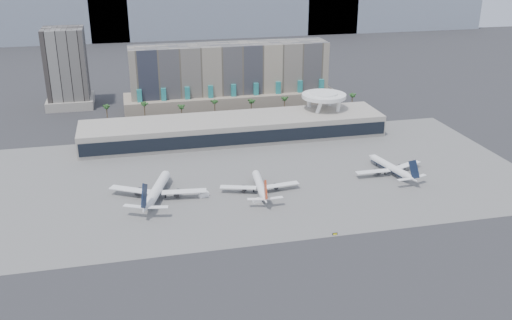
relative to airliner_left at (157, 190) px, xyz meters
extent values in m
plane|color=#232326|center=(48.05, -40.09, -3.94)|extent=(900.00, 900.00, 0.00)
cube|color=#5B5B59|center=(48.05, 14.91, -3.91)|extent=(260.00, 130.00, 0.06)
cube|color=gray|center=(-131.95, 429.91, 23.56)|extent=(260.00, 60.00, 55.00)
cube|color=gray|center=(108.05, 429.91, 31.06)|extent=(300.00, 60.00, 70.00)
cube|color=gray|center=(308.05, 429.91, 18.56)|extent=(220.00, 60.00, 45.00)
cube|color=gray|center=(58.05, 134.91, 17.06)|extent=(130.00, 22.00, 42.00)
cube|color=gray|center=(58.05, 132.91, 1.06)|extent=(140.00, 30.00, 10.00)
cube|color=teal|center=(-1.95, 122.91, 5.06)|extent=(3.00, 2.00, 18.00)
cube|color=teal|center=(13.05, 122.91, 5.06)|extent=(3.00, 2.00, 18.00)
cube|color=teal|center=(28.05, 122.91, 5.06)|extent=(3.00, 2.00, 18.00)
cube|color=teal|center=(43.05, 122.91, 5.06)|extent=(3.00, 2.00, 18.00)
cube|color=teal|center=(58.05, 122.91, 5.06)|extent=(3.00, 2.00, 18.00)
cube|color=teal|center=(73.05, 122.91, 5.06)|extent=(3.00, 2.00, 18.00)
cube|color=teal|center=(88.05, 122.91, 5.06)|extent=(3.00, 2.00, 18.00)
cube|color=teal|center=(103.05, 122.91, 5.06)|extent=(3.00, 2.00, 18.00)
cube|color=teal|center=(118.05, 122.91, 5.06)|extent=(3.00, 2.00, 18.00)
cube|color=black|center=(-46.95, 159.91, 22.06)|extent=(26.00, 26.00, 52.00)
cube|color=#A0988C|center=(-46.95, 159.91, -0.94)|extent=(30.00, 30.00, 6.00)
cube|color=#A0988C|center=(48.05, 69.91, 2.06)|extent=(170.00, 32.00, 12.00)
cube|color=black|center=(48.05, 53.71, 1.56)|extent=(168.00, 0.60, 7.00)
cube|color=black|center=(48.05, 69.91, 9.31)|extent=(170.00, 12.00, 2.50)
cylinder|color=white|center=(109.41, 82.28, 7.06)|extent=(6.98, 6.99, 21.89)
cylinder|color=white|center=(96.69, 82.28, 7.06)|extent=(6.98, 6.99, 21.89)
cylinder|color=white|center=(96.69, 69.55, 7.06)|extent=(6.98, 6.99, 21.89)
cylinder|color=white|center=(109.41, 69.55, 7.06)|extent=(6.98, 6.99, 21.89)
cylinder|color=white|center=(103.05, 75.91, 16.06)|extent=(26.00, 26.00, 2.20)
cylinder|color=white|center=(103.05, 75.91, 17.36)|extent=(16.00, 16.00, 1.20)
cylinder|color=brown|center=(-21.95, 104.91, 2.06)|extent=(0.70, 0.70, 12.00)
sphere|color=#21441B|center=(-21.95, 104.91, 7.76)|extent=(2.80, 2.80, 2.80)
cylinder|color=brown|center=(0.05, 104.91, 2.06)|extent=(0.70, 0.70, 12.00)
sphere|color=#21441B|center=(0.05, 104.91, 7.76)|extent=(2.80, 2.80, 2.80)
cylinder|color=brown|center=(22.05, 104.91, 2.06)|extent=(0.70, 0.70, 12.00)
sphere|color=#21441B|center=(22.05, 104.91, 7.76)|extent=(2.80, 2.80, 2.80)
cylinder|color=brown|center=(43.05, 104.91, 2.06)|extent=(0.70, 0.70, 12.00)
sphere|color=#21441B|center=(43.05, 104.91, 7.76)|extent=(2.80, 2.80, 2.80)
cylinder|color=brown|center=(66.05, 104.91, 2.06)|extent=(0.70, 0.70, 12.00)
sphere|color=#21441B|center=(66.05, 104.91, 7.76)|extent=(2.80, 2.80, 2.80)
cylinder|color=brown|center=(88.05, 104.91, 2.06)|extent=(0.70, 0.70, 12.00)
sphere|color=#21441B|center=(88.05, 104.91, 7.76)|extent=(2.80, 2.80, 2.80)
cylinder|color=brown|center=(110.05, 104.91, 2.06)|extent=(0.70, 0.70, 12.00)
sphere|color=#21441B|center=(110.05, 104.91, 7.76)|extent=(2.80, 2.80, 2.80)
cylinder|color=brown|center=(133.05, 104.91, 2.06)|extent=(0.70, 0.70, 12.00)
sphere|color=#21441B|center=(133.05, 104.91, 7.76)|extent=(2.80, 2.80, 2.80)
cylinder|color=white|center=(0.60, 1.84, -0.02)|extent=(13.27, 29.54, 4.35)
cylinder|color=#0F1A32|center=(0.60, 1.84, -0.19)|extent=(13.00, 28.95, 4.26)
cone|color=white|center=(5.83, 18.01, -0.02)|extent=(5.64, 5.99, 4.35)
cone|color=white|center=(-5.31, -16.39, 0.30)|extent=(7.15, 10.64, 4.35)
cube|color=white|center=(-11.11, 4.49, -0.68)|extent=(19.12, 13.53, 0.38)
cube|color=white|center=(11.63, -2.87, -0.68)|extent=(19.90, 6.35, 0.38)
cylinder|color=black|center=(-7.84, 4.01, -1.76)|extent=(3.61, 4.87, 2.39)
cylinder|color=black|center=(8.70, -1.35, -1.76)|extent=(3.61, 4.87, 2.39)
cube|color=#0F1A32|center=(-5.81, -17.94, 5.95)|extent=(3.56, 9.55, 11.44)
cube|color=white|center=(-10.29, -15.92, 0.84)|extent=(8.86, 5.95, 0.27)
cube|color=white|center=(-0.99, -18.93, 0.84)|extent=(8.97, 3.86, 0.27)
cylinder|color=black|center=(4.16, 12.84, -3.07)|extent=(0.54, 0.54, 1.74)
cylinder|color=black|center=(-3.05, 1.88, -3.07)|extent=(0.76, 0.76, 1.74)
cylinder|color=black|center=(3.57, -0.26, -3.07)|extent=(0.76, 0.76, 1.74)
cylinder|color=white|center=(45.72, -2.54, -0.70)|extent=(5.72, 24.73, 3.59)
cylinder|color=#0F1A32|center=(45.72, -2.54, -0.84)|extent=(5.61, 24.24, 3.52)
cone|color=white|center=(46.95, 11.46, -0.70)|extent=(3.93, 4.34, 3.59)
cone|color=white|center=(44.34, -18.33, -0.43)|extent=(4.29, 8.37, 3.59)
cube|color=white|center=(35.80, -2.57, -1.24)|extent=(16.52, 8.17, 0.31)
cube|color=white|center=(55.49, -4.30, -1.24)|extent=(16.49, 5.53, 0.31)
cylinder|color=black|center=(38.52, -2.36, -2.14)|extent=(2.28, 3.75, 1.98)
cylinder|color=black|center=(52.85, -3.61, -2.14)|extent=(2.28, 3.75, 1.98)
cube|color=#AC3213|center=(44.22, -19.67, 4.24)|extent=(1.16, 8.17, 9.46)
cube|color=white|center=(40.23, -18.87, 0.02)|extent=(7.45, 3.55, 0.22)
cube|color=white|center=(48.29, -19.58, 0.02)|extent=(7.28, 2.35, 0.22)
cylinder|color=black|center=(46.56, 6.99, -3.22)|extent=(0.45, 0.45, 1.44)
cylinder|color=black|center=(42.78, -3.18, -3.22)|extent=(0.63, 0.63, 1.44)
cylinder|color=black|center=(48.51, -3.68, -3.22)|extent=(0.63, 0.63, 1.44)
cylinder|color=white|center=(111.80, 3.65, -0.62)|extent=(8.80, 25.39, 3.69)
cylinder|color=#0F1A32|center=(111.80, 3.65, -0.75)|extent=(8.62, 24.88, 3.62)
cone|color=white|center=(108.83, 17.77, -0.62)|extent=(4.47, 4.82, 3.69)
cone|color=white|center=(115.15, -12.27, -0.34)|extent=(5.32, 8.89, 3.69)
cube|color=white|center=(102.06, 0.66, -1.17)|extent=(16.61, 3.72, 0.32)
cube|color=white|center=(121.92, 4.84, -1.17)|extent=(16.68, 10.10, 0.32)
cylinder|color=black|center=(104.67, 1.68, -2.09)|extent=(2.75, 4.03, 2.03)
cylinder|color=black|center=(119.12, 4.72, -2.09)|extent=(2.75, 4.03, 2.03)
cube|color=#0F1A32|center=(115.44, -13.63, 4.46)|extent=(2.18, 8.29, 9.71)
cube|color=white|center=(111.28, -14.03, 0.12)|extent=(7.50, 2.53, 0.23)
cube|color=white|center=(119.41, -12.32, 0.12)|extent=(7.63, 4.42, 0.23)
cylinder|color=black|center=(109.78, 13.26, -3.20)|extent=(0.46, 0.46, 1.48)
cylinder|color=black|center=(109.10, 2.14, -3.20)|extent=(0.65, 0.65, 1.48)
cylinder|color=black|center=(114.88, 3.36, -3.20)|extent=(0.65, 0.65, 1.48)
cube|color=white|center=(20.15, -3.30, -2.86)|extent=(4.84, 3.42, 2.14)
cube|color=white|center=(41.86, -14.19, -3.02)|extent=(3.92, 2.76, 1.84)
cube|color=black|center=(64.60, -48.93, -3.48)|extent=(2.02, 0.29, 0.92)
cube|color=yellow|center=(64.60, -49.10, -3.48)|extent=(1.47, 0.06, 0.55)
cylinder|color=black|center=(63.87, -48.93, -3.66)|extent=(0.11, 0.11, 0.55)
cylinder|color=black|center=(65.34, -48.93, -3.66)|extent=(0.11, 0.11, 0.55)
camera|label=1|loc=(-8.68, -230.88, 104.02)|focal=40.00mm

